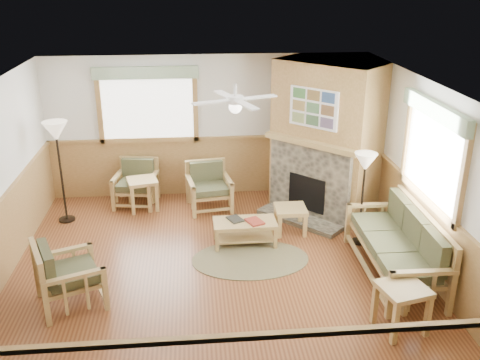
{
  "coord_description": "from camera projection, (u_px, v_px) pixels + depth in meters",
  "views": [
    {
      "loc": [
        -0.29,
        -6.79,
        4.12
      ],
      "look_at": [
        0.4,
        0.7,
        1.15
      ],
      "focal_mm": 40.0,
      "sensor_mm": 36.0,
      "label": 1
    }
  ],
  "objects": [
    {
      "name": "wall_back",
      "position": [
        208.0,
        126.0,
        10.11
      ],
      "size": [
        6.0,
        0.02,
        2.7
      ],
      "primitive_type": "cube",
      "color": "white",
      "rests_on": "floor"
    },
    {
      "name": "wall_front",
      "position": [
        233.0,
        318.0,
        4.55
      ],
      "size": [
        6.0,
        0.02,
        2.7
      ],
      "primitive_type": "cube",
      "color": "white",
      "rests_on": "floor"
    },
    {
      "name": "window_right",
      "position": [
        442.0,
        100.0,
        6.96
      ],
      "size": [
        0.16,
        1.9,
        1.5
      ],
      "primitive_type": null,
      "color": "white",
      "rests_on": "wall_right"
    },
    {
      "name": "armchair_back_right",
      "position": [
        209.0,
        187.0,
        9.74
      ],
      "size": [
        0.86,
        0.86,
        0.84
      ],
      "primitive_type": null,
      "rotation": [
        0.0,
        0.0,
        0.16
      ],
      "color": "#A9894F",
      "rests_on": "floor"
    },
    {
      "name": "floor",
      "position": [
        217.0,
        272.0,
        7.83
      ],
      "size": [
        6.0,
        6.0,
        0.01
      ],
      "primitive_type": "cube",
      "color": "brown",
      "rests_on": "ground"
    },
    {
      "name": "book_dark",
      "position": [
        235.0,
        218.0,
        8.51
      ],
      "size": [
        0.29,
        0.33,
        0.03
      ],
      "primitive_type": "cube",
      "rotation": [
        0.0,
        0.0,
        0.43
      ],
      "color": "black",
      "rests_on": "coffee_table"
    },
    {
      "name": "book_red",
      "position": [
        255.0,
        221.0,
        8.43
      ],
      "size": [
        0.32,
        0.36,
        0.03
      ],
      "primitive_type": "cube",
      "rotation": [
        0.0,
        0.0,
        0.42
      ],
      "color": "maroon",
      "rests_on": "coffee_table"
    },
    {
      "name": "window_back",
      "position": [
        145.0,
        65.0,
        9.55
      ],
      "size": [
        1.9,
        0.16,
        1.5
      ],
      "primitive_type": null,
      "color": "white",
      "rests_on": "wall_back"
    },
    {
      "name": "braided_rug",
      "position": [
        250.0,
        259.0,
        8.14
      ],
      "size": [
        2.07,
        2.07,
        0.01
      ],
      "primitive_type": "cylinder",
      "rotation": [
        0.0,
        0.0,
        -0.17
      ],
      "color": "brown",
      "rests_on": "floor"
    },
    {
      "name": "floor_lamp_left",
      "position": [
        61.0,
        172.0,
        9.09
      ],
      "size": [
        0.45,
        0.45,
        1.8
      ],
      "primitive_type": null,
      "rotation": [
        0.0,
        0.0,
        -0.11
      ],
      "color": "black",
      "rests_on": "floor"
    },
    {
      "name": "footstool",
      "position": [
        290.0,
        219.0,
        8.94
      ],
      "size": [
        0.52,
        0.52,
        0.44
      ],
      "primitive_type": null,
      "rotation": [
        0.0,
        0.0,
        -0.01
      ],
      "color": "#A9894F",
      "rests_on": "floor"
    },
    {
      "name": "wainscot",
      "position": [
        217.0,
        238.0,
        7.63
      ],
      "size": [
        6.0,
        6.0,
        1.1
      ],
      "primitive_type": null,
      "color": "olive",
      "rests_on": "floor"
    },
    {
      "name": "floor_lamp_right",
      "position": [
        362.0,
        199.0,
        8.38
      ],
      "size": [
        0.42,
        0.42,
        1.53
      ],
      "primitive_type": null,
      "rotation": [
        0.0,
        0.0,
        -0.24
      ],
      "color": "black",
      "rests_on": "floor"
    },
    {
      "name": "sofa",
      "position": [
        395.0,
        245.0,
        7.57
      ],
      "size": [
        2.12,
        0.9,
        0.97
      ],
      "primitive_type": null,
      "rotation": [
        0.0,
        0.0,
        -1.59
      ],
      "color": "#A9894F",
      "rests_on": "floor"
    },
    {
      "name": "armchair_back_left",
      "position": [
        136.0,
        184.0,
        9.92
      ],
      "size": [
        0.86,
        0.86,
        0.83
      ],
      "primitive_type": null,
      "rotation": [
        0.0,
        0.0,
        -0.17
      ],
      "color": "#A9894F",
      "rests_on": "floor"
    },
    {
      "name": "coffee_table",
      "position": [
        245.0,
        233.0,
        8.54
      ],
      "size": [
        1.0,
        0.51,
        0.4
      ],
      "primitive_type": null,
      "rotation": [
        0.0,
        0.0,
        0.02
      ],
      "color": "#A9894F",
      "rests_on": "floor"
    },
    {
      "name": "ceiling",
      "position": [
        214.0,
        89.0,
        6.83
      ],
      "size": [
        6.0,
        6.0,
        0.01
      ],
      "primitive_type": "cube",
      "color": "white",
      "rests_on": "floor"
    },
    {
      "name": "armchair_left",
      "position": [
        69.0,
        274.0,
        6.93
      ],
      "size": [
        1.04,
        1.04,
        0.89
      ],
      "primitive_type": null,
      "rotation": [
        0.0,
        0.0,
        1.97
      ],
      "color": "#A9894F",
      "rests_on": "floor"
    },
    {
      "name": "fireplace",
      "position": [
        326.0,
        138.0,
        9.4
      ],
      "size": [
        3.11,
        3.11,
        2.7
      ],
      "primitive_type": null,
      "rotation": [
        0.0,
        0.0,
        -0.79
      ],
      "color": "olive",
      "rests_on": "floor"
    },
    {
      "name": "end_table_sofa",
      "position": [
        401.0,
        308.0,
        6.46
      ],
      "size": [
        0.65,
        0.63,
        0.61
      ],
      "primitive_type": null,
      "rotation": [
        0.0,
        0.0,
        0.24
      ],
      "color": "#A9894F",
      "rests_on": "floor"
    },
    {
      "name": "ceiling_fan",
      "position": [
        235.0,
        86.0,
        7.15
      ],
      "size": [
        1.59,
        1.59,
        0.36
      ],
      "primitive_type": null,
      "rotation": [
        0.0,
        0.0,
        0.35
      ],
      "color": "white",
      "rests_on": "ceiling"
    },
    {
      "name": "end_table_chairs",
      "position": [
        143.0,
        194.0,
        9.77
      ],
      "size": [
        0.62,
        0.6,
        0.58
      ],
      "primitive_type": null,
      "rotation": [
        0.0,
        0.0,
        0.22
      ],
      "color": "#A9894F",
      "rests_on": "floor"
    },
    {
      "name": "wall_right",
      "position": [
        427.0,
        179.0,
        7.59
      ],
      "size": [
        0.02,
        6.0,
        2.7
      ],
      "primitive_type": "cube",
      "color": "white",
      "rests_on": "floor"
    }
  ]
}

